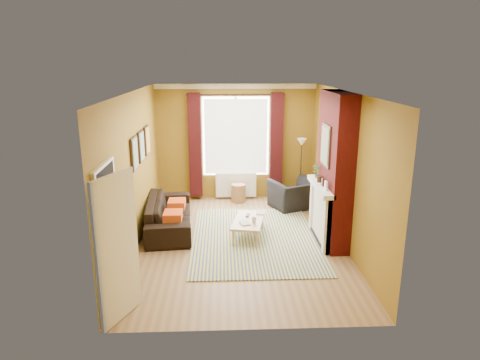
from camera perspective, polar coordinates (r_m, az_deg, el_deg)
The scene contains 12 objects.
ground at distance 8.20m, azimuth 0.07°, elevation -8.24°, with size 5.50×5.50×0.00m, color brown.
room_walls at distance 8.06m, azimuth 4.53°, elevation 1.71°, with size 3.82×5.54×2.83m.
striped_rug at distance 8.35m, azimuth 1.95°, elevation -7.72°, with size 2.38×3.30×0.02m.
sofa at distance 8.82m, azimuth -9.42°, elevation -4.48°, with size 2.18×0.85×0.64m, color black.
armchair at distance 9.99m, azimuth 7.25°, elevation -1.91°, with size 1.01×0.88×0.65m, color black.
coffee_table at distance 8.30m, azimuth 1.15°, elevation -5.54°, with size 0.74×1.16×0.36m.
wicker_stool at distance 10.37m, azimuth -0.21°, elevation -1.74°, with size 0.44×0.44×0.44m.
floor_lamp at distance 10.27m, azimuth 8.19°, elevation 3.70°, with size 0.30×0.30×1.55m.
book_a at distance 8.06m, azimuth 0.04°, elevation -5.81°, with size 0.18×0.24×0.02m, color #999999.
book_b at distance 8.65m, azimuth 2.20°, elevation -4.32°, with size 0.19×0.26×0.02m, color #999999.
mug at distance 8.12m, azimuth 1.89°, elevation -5.37°, with size 0.10×0.10×0.10m, color #999999.
tv_remote at distance 8.47m, azimuth 1.05°, elevation -4.73°, with size 0.09×0.18×0.02m.
Camera 1 is at (-0.32, -7.49, 3.33)m, focal length 32.00 mm.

